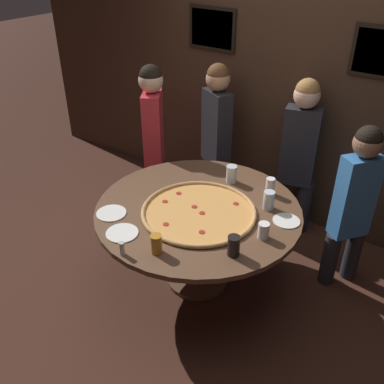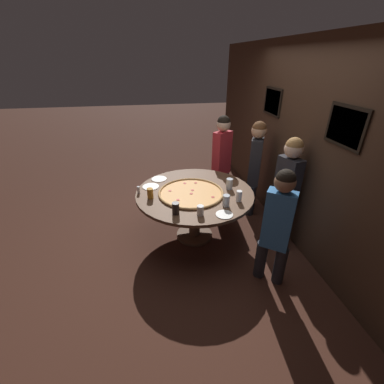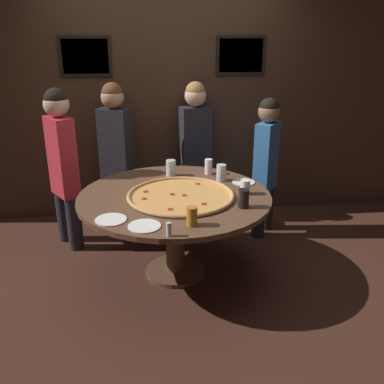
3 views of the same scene
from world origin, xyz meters
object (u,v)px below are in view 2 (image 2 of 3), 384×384
object	(u,v)px
drink_cup_by_shaker	(229,184)
diner_far_right	(255,163)
drink_cup_near_left	(150,193)
drink_cup_beside_pizza	(200,210)
diner_side_right	(286,187)
dining_table	(195,200)
white_plate_beside_cup	(151,187)
drink_cup_centre_back	(176,208)
diner_side_left	(222,155)
white_plate_right_side	(159,179)
white_plate_far_back	(224,214)
condiment_shaker	(139,190)
giant_pizza	(191,193)
drink_cup_near_right	(226,201)
diner_far_left	(278,223)
drink_cup_far_right	(239,196)

from	to	relation	value
drink_cup_by_shaker	diner_far_right	xyz separation A→B (m)	(-0.54, 0.59, 0.05)
drink_cup_near_left	drink_cup_beside_pizza	xyz separation A→B (m)	(0.50, 0.55, -0.01)
drink_cup_near_left	diner_side_right	bearing A→B (deg)	82.88
dining_table	white_plate_beside_cup	distance (m)	0.64
drink_cup_near_left	drink_cup_centre_back	size ratio (longest dim) A/B	0.95
diner_side_left	diner_side_right	bearing A→B (deg)	-102.30
drink_cup_beside_pizza	diner_far_right	bearing A→B (deg)	135.08
drink_cup_centre_back	white_plate_right_side	bearing A→B (deg)	-172.33
diner_side_right	white_plate_far_back	bearing A→B (deg)	94.86
condiment_shaker	diner_far_right	distance (m)	1.87
drink_cup_by_shaker	condiment_shaker	bearing A→B (deg)	-94.03
giant_pizza	condiment_shaker	xyz separation A→B (m)	(-0.13, -0.68, 0.04)
drink_cup_near_right	drink_cup_beside_pizza	world-z (taller)	drink_cup_near_right
diner_far_right	drink_cup_by_shaker	bearing A→B (deg)	159.18
drink_cup_near_right	diner_far_left	xyz separation A→B (m)	(0.52, 0.41, -0.02)
drink_cup_near_right	white_plate_right_side	xyz separation A→B (m)	(-0.92, -0.76, -0.07)
drink_cup_by_shaker	diner_far_left	bearing A→B (deg)	13.62
giant_pizza	drink_cup_far_right	distance (m)	0.64
dining_table	drink_cup_by_shaker	size ratio (longest dim) A/B	10.64
white_plate_right_side	condiment_shaker	size ratio (longest dim) A/B	2.32
giant_pizza	white_plate_far_back	world-z (taller)	giant_pizza
drink_cup_near_right	condiment_shaker	world-z (taller)	drink_cup_near_right
drink_cup_centre_back	white_plate_far_back	world-z (taller)	drink_cup_centre_back
drink_cup_by_shaker	drink_cup_centre_back	size ratio (longest dim) A/B	1.04
condiment_shaker	diner_far_left	world-z (taller)	diner_far_left
diner_side_right	diner_far_left	world-z (taller)	diner_side_right
white_plate_beside_cup	drink_cup_by_shaker	bearing A→B (deg)	76.93
drink_cup_far_right	white_plate_far_back	distance (m)	0.39
drink_cup_near_right	diner_far_left	distance (m)	0.66
white_plate_right_side	white_plate_far_back	distance (m)	1.30
drink_cup_beside_pizza	diner_far_left	distance (m)	0.85
giant_pizza	diner_far_right	xyz separation A→B (m)	(-0.58, 1.13, 0.11)
drink_cup_centre_back	diner_side_right	world-z (taller)	diner_side_right
diner_far_left	diner_side_left	world-z (taller)	diner_side_left
drink_cup_far_right	drink_cup_beside_pizza	size ratio (longest dim) A/B	1.20
drink_cup_beside_pizza	drink_cup_by_shaker	bearing A→B (deg)	137.65
drink_cup_by_shaker	drink_cup_near_right	bearing A→B (deg)	-22.21
dining_table	giant_pizza	bearing A→B (deg)	-52.03
drink_cup_near_right	diner_side_right	bearing A→B (deg)	99.19
white_plate_right_side	diner_side_right	world-z (taller)	diner_side_right
dining_table	diner_far_left	world-z (taller)	diner_far_left
white_plate_right_side	drink_cup_near_left	bearing A→B (deg)	-14.33
drink_cup_beside_pizza	drink_cup_far_right	bearing A→B (deg)	112.79
condiment_shaker	diner_far_left	distance (m)	1.79
white_plate_right_side	white_plate_far_back	xyz separation A→B (m)	(1.11, 0.68, 0.00)
condiment_shaker	diner_far_right	xyz separation A→B (m)	(-0.45, 1.81, 0.08)
drink_cup_far_right	white_plate_far_back	xyz separation A→B (m)	(0.28, -0.27, -0.07)
drink_cup_by_shaker	white_plate_right_side	world-z (taller)	drink_cup_by_shaker
dining_table	drink_cup_by_shaker	xyz separation A→B (m)	(0.00, 0.48, 0.20)
drink_cup_centre_back	diner_far_right	xyz separation A→B (m)	(-1.04, 1.39, 0.05)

